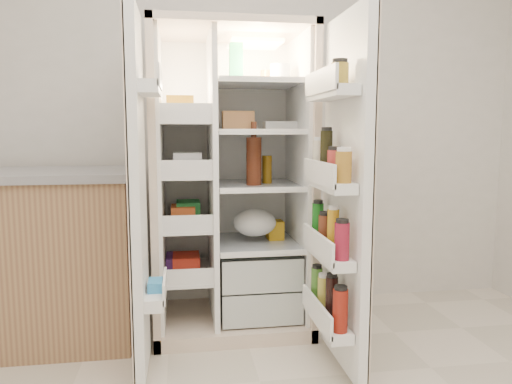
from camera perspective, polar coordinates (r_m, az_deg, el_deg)
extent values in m
cube|color=silver|center=(3.31, -2.68, 9.71)|extent=(4.00, 0.02, 2.70)
cube|color=beige|center=(3.25, -3.59, 1.81)|extent=(0.92, 0.04, 1.80)
cube|color=beige|center=(2.91, -11.65, 1.05)|extent=(0.04, 0.70, 1.80)
cube|color=beige|center=(3.00, 5.40, 1.34)|extent=(0.04, 0.70, 1.80)
cube|color=beige|center=(2.96, -3.11, 18.40)|extent=(0.92, 0.70, 0.04)
cube|color=beige|center=(3.13, -2.89, -14.65)|extent=(0.92, 0.70, 0.08)
cube|color=white|center=(3.22, -3.55, 2.12)|extent=(0.84, 0.02, 1.68)
cube|color=white|center=(2.91, -11.07, 1.45)|extent=(0.02, 0.62, 1.68)
cube|color=white|center=(2.99, 4.85, 1.72)|extent=(0.02, 0.62, 1.68)
cube|color=white|center=(2.91, -5.15, 1.57)|extent=(0.03, 0.62, 1.68)
cube|color=#B4BDB8|center=(3.08, 0.07, -12.13)|extent=(0.47, 0.52, 0.19)
cube|color=#B4BDB8|center=(3.02, 0.07, -8.55)|extent=(0.47, 0.52, 0.19)
cube|color=#FFD18C|center=(3.02, -0.14, 17.04)|extent=(0.30, 0.30, 0.02)
cube|color=silver|center=(3.01, -8.01, -9.34)|extent=(0.28, 0.58, 0.02)
cube|color=silver|center=(2.94, -8.11, -3.73)|extent=(0.28, 0.58, 0.02)
cube|color=silver|center=(2.90, -8.22, 2.10)|extent=(0.28, 0.58, 0.02)
cube|color=silver|center=(2.89, -8.32, 8.03)|extent=(0.28, 0.58, 0.02)
cube|color=silver|center=(3.00, 0.01, -5.96)|extent=(0.49, 0.58, 0.01)
cube|color=silver|center=(2.94, 0.01, 0.88)|extent=(0.49, 0.58, 0.01)
cube|color=silver|center=(2.93, 0.01, 7.12)|extent=(0.49, 0.58, 0.02)
cube|color=silver|center=(2.94, 0.01, 12.58)|extent=(0.49, 0.58, 0.02)
cube|color=red|center=(3.00, -8.03, -8.24)|extent=(0.16, 0.20, 0.10)
cube|color=#24863D|center=(2.93, -8.14, -2.38)|extent=(0.14, 0.18, 0.12)
cube|color=white|center=(2.90, -8.23, 2.99)|extent=(0.20, 0.22, 0.07)
cube|color=gold|center=(2.89, -8.35, 9.62)|extent=(0.15, 0.16, 0.14)
cube|color=#633296|center=(3.00, -8.03, -8.33)|extent=(0.18, 0.20, 0.09)
cube|color=#DF5E27|center=(2.93, -8.13, -2.58)|extent=(0.14, 0.18, 0.10)
cube|color=white|center=(2.90, -8.24, 3.48)|extent=(0.16, 0.16, 0.12)
sphere|color=orange|center=(3.01, -2.11, -13.82)|extent=(0.07, 0.07, 0.07)
sphere|color=orange|center=(3.06, -0.48, -13.47)|extent=(0.07, 0.07, 0.07)
sphere|color=orange|center=(3.04, 1.56, -13.62)|extent=(0.07, 0.07, 0.07)
sphere|color=orange|center=(3.15, -1.49, -12.87)|extent=(0.07, 0.07, 0.07)
ellipsoid|color=#4D7A28|center=(3.03, 0.01, -8.17)|extent=(0.26, 0.24, 0.11)
cylinder|color=#4F2011|center=(2.85, -0.25, 3.65)|extent=(0.09, 0.09, 0.28)
cylinder|color=brown|center=(2.95, 1.30, 2.68)|extent=(0.06, 0.06, 0.17)
cube|color=#2A9B59|center=(2.91, -2.38, 14.96)|extent=(0.08, 0.08, 0.22)
cylinder|color=silver|center=(2.95, 2.84, 13.75)|extent=(0.12, 0.12, 0.11)
cylinder|color=#B76C2A|center=(3.06, 1.18, 13.32)|extent=(0.07, 0.07, 0.09)
cube|color=silver|center=(2.96, 3.04, 7.77)|extent=(0.21, 0.09, 0.05)
cube|color=#BF814C|center=(2.92, -2.14, 8.37)|extent=(0.19, 0.10, 0.11)
ellipsoid|color=silver|center=(2.98, -0.16, -4.29)|extent=(0.26, 0.24, 0.17)
cube|color=gold|center=(3.06, 2.25, -4.47)|extent=(0.10, 0.12, 0.12)
cube|color=white|center=(2.37, -13.72, -0.38)|extent=(0.05, 0.40, 1.72)
cube|color=beige|center=(2.37, -14.32, -0.40)|extent=(0.01, 0.40, 1.72)
cube|color=white|center=(2.48, -11.72, -11.89)|extent=(0.09, 0.32, 0.06)
cube|color=white|center=(2.35, -12.35, 11.81)|extent=(0.09, 0.32, 0.06)
cube|color=#338CCC|center=(2.47, -11.74, -11.23)|extent=(0.07, 0.12, 0.10)
cube|color=white|center=(2.41, 10.54, -0.18)|extent=(0.05, 0.58, 1.72)
cube|color=beige|center=(2.42, 11.10, -0.17)|extent=(0.01, 0.58, 1.72)
cube|color=white|center=(2.54, 8.33, -14.68)|extent=(0.11, 0.50, 0.05)
cube|color=white|center=(2.44, 8.48, -7.24)|extent=(0.11, 0.50, 0.05)
cube|color=white|center=(2.37, 8.63, 0.97)|extent=(0.11, 0.50, 0.05)
cube|color=white|center=(2.37, 8.83, 11.38)|extent=(0.11, 0.50, 0.05)
cylinder|color=maroon|center=(2.32, 9.89, -13.59)|extent=(0.07, 0.07, 0.20)
cylinder|color=black|center=(2.43, 8.89, -12.32)|extent=(0.06, 0.06, 0.22)
cylinder|color=gold|center=(2.56, 7.97, -11.80)|extent=(0.06, 0.06, 0.18)
cylinder|color=#44802A|center=(2.67, 7.15, -10.82)|extent=(0.06, 0.06, 0.19)
cylinder|color=maroon|center=(2.23, 10.07, -5.74)|extent=(0.07, 0.07, 0.17)
cylinder|color=#C48C17|center=(2.34, 9.05, -4.57)|extent=(0.06, 0.06, 0.21)
cylinder|color=brown|center=(2.47, 8.11, -4.54)|extent=(0.07, 0.07, 0.16)
cylinder|color=#176619|center=(2.59, 7.27, -3.53)|extent=(0.06, 0.06, 0.20)
cylinder|color=#9F6E22|center=(2.18, 10.26, 2.89)|extent=(0.07, 0.07, 0.14)
cylinder|color=#9F2C29|center=(2.30, 9.20, 3.14)|extent=(0.07, 0.07, 0.14)
cylinder|color=black|center=(2.42, 8.27, 4.42)|extent=(0.06, 0.06, 0.23)
cylinder|color=beige|center=(2.55, 7.40, 4.01)|extent=(0.06, 0.06, 0.18)
cylinder|color=olive|center=(2.26, 9.82, 13.47)|extent=(0.08, 0.08, 0.10)
cube|color=#98754C|center=(3.10, -26.43, -7.27)|extent=(1.31, 0.68, 0.94)
cube|color=gray|center=(3.02, -26.95, 1.82)|extent=(1.36, 0.72, 0.04)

